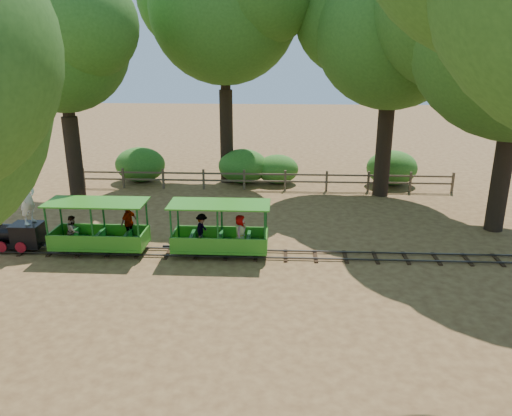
{
  "coord_description": "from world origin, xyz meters",
  "views": [
    {
      "loc": [
        0.82,
        -15.47,
        6.79
      ],
      "look_at": [
        -0.03,
        0.5,
        1.53
      ],
      "focal_mm": 35.0,
      "sensor_mm": 36.0,
      "label": 1
    }
  ],
  "objects_px": {
    "locomotive": "(0,202)",
    "fence": "(265,179)",
    "carriage_rear": "(220,235)",
    "carriage_front": "(101,232)"
  },
  "relations": [
    {
      "from": "locomotive",
      "to": "carriage_front",
      "type": "height_order",
      "value": "locomotive"
    },
    {
      "from": "fence",
      "to": "carriage_rear",
      "type": "bearing_deg",
      "value": -98.55
    },
    {
      "from": "carriage_rear",
      "to": "fence",
      "type": "distance_m",
      "value": 8.12
    },
    {
      "from": "locomotive",
      "to": "carriage_front",
      "type": "bearing_deg",
      "value": -0.73
    },
    {
      "from": "locomotive",
      "to": "fence",
      "type": "bearing_deg",
      "value": 42.49
    },
    {
      "from": "locomotive",
      "to": "fence",
      "type": "xyz_separation_m",
      "value": [
        8.65,
        7.92,
        -1.15
      ]
    },
    {
      "from": "carriage_front",
      "to": "carriage_rear",
      "type": "bearing_deg",
      "value": -0.78
    },
    {
      "from": "carriage_rear",
      "to": "fence",
      "type": "relative_size",
      "value": 0.18
    },
    {
      "from": "carriage_front",
      "to": "locomotive",
      "type": "bearing_deg",
      "value": 179.27
    },
    {
      "from": "locomotive",
      "to": "fence",
      "type": "relative_size",
      "value": 0.17
    }
  ]
}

